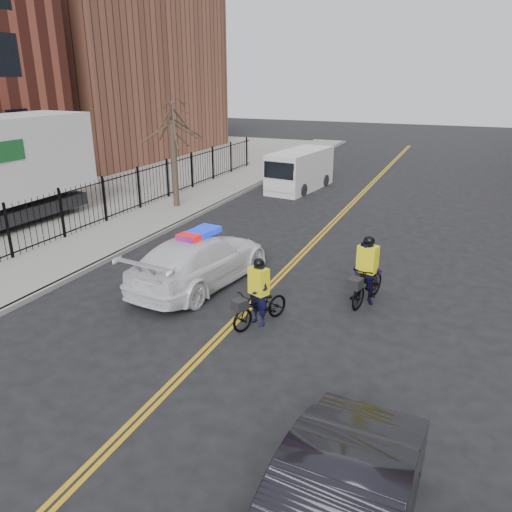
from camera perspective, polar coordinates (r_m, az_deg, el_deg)
The scene contains 12 objects.
ground at distance 12.88m, azimuth -3.27°, elevation -8.32°, with size 120.00×120.00×0.00m, color black.
center_line_left at distance 19.82m, azimuth 6.70°, elevation 1.95°, with size 0.10×60.00×0.01m, color #C39116.
center_line_right at distance 19.78m, azimuth 7.15°, elevation 1.89°, with size 0.10×60.00×0.01m, color #C39116.
sidewalk at distance 22.88m, azimuth -11.43°, elevation 4.33°, with size 3.00×60.00×0.15m, color gray.
curb at distance 22.10m, azimuth -8.19°, elevation 3.96°, with size 0.20×60.00×0.15m, color gray.
iron_fence at distance 23.52m, azimuth -14.64°, elevation 6.83°, with size 0.12×28.00×2.00m, color black, non-canonical shape.
warehouse_far at distance 44.21m, azimuth -17.65°, elevation 20.30°, with size 14.00×18.00×14.00m, color brown.
street_tree at distance 23.94m, azimuth -9.49°, elevation 13.58°, with size 3.20×3.20×4.80m.
police_cruiser at distance 15.32m, azimuth -6.38°, elevation -0.43°, with size 2.84×5.61×1.72m.
cargo_van at distance 28.33m, azimuth 4.93°, elevation 9.67°, with size 2.52×5.37×2.17m.
cyclist_near at distance 12.83m, azimuth 0.27°, elevation -5.24°, with size 1.34×1.96×1.82m.
cyclist_far at distance 14.29m, azimuth 12.46°, elevation -2.34°, with size 1.02×2.05×2.00m.
Camera 1 is at (5.08, -10.14, 6.10)m, focal length 35.00 mm.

